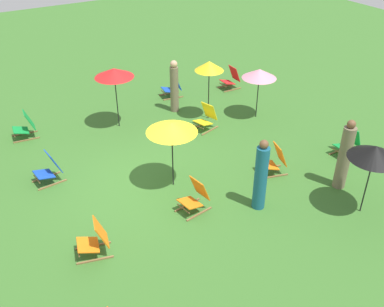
# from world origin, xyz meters

# --- Properties ---
(ground_plane) EXTENTS (40.00, 40.00, 0.00)m
(ground_plane) POSITION_xyz_m (0.00, 0.00, 0.00)
(ground_plane) COLOR #386B28
(deckchair_0) EXTENTS (0.56, 0.81, 0.83)m
(deckchair_0) POSITION_xyz_m (-4.10, -2.19, 0.37)
(deckchair_0) COLOR olive
(deckchair_0) RESTS_ON ground
(deckchair_1) EXTENTS (0.49, 0.77, 0.83)m
(deckchair_1) POSITION_xyz_m (1.62, 5.36, 0.37)
(deckchair_1) COLOR olive
(deckchair_1) RESTS_ON ground
(deckchair_2) EXTENTS (0.49, 0.77, 0.83)m
(deckchair_2) POSITION_xyz_m (-3.94, 5.27, 0.37)
(deckchair_2) COLOR olive
(deckchair_2) RESTS_ON ground
(deckchair_4) EXTENTS (0.58, 0.82, 0.83)m
(deckchair_4) POSITION_xyz_m (-4.42, 3.04, 0.37)
(deckchair_4) COLOR olive
(deckchair_4) RESTS_ON ground
(deckchair_5) EXTENTS (0.59, 0.82, 0.83)m
(deckchair_5) POSITION_xyz_m (1.49, 0.38, 0.37)
(deckchair_5) COLOR olive
(deckchair_5) RESTS_ON ground
(deckchair_6) EXTENTS (0.55, 0.80, 0.83)m
(deckchair_6) POSITION_xyz_m (-1.43, -2.22, 0.37)
(deckchair_6) COLOR olive
(deckchair_6) RESTS_ON ground
(deckchair_7) EXTENTS (0.65, 0.86, 0.83)m
(deckchair_7) POSITION_xyz_m (1.67, -2.14, 0.37)
(deckchair_7) COLOR olive
(deckchair_7) RESTS_ON ground
(deckchair_8) EXTENTS (0.66, 0.86, 0.83)m
(deckchair_8) POSITION_xyz_m (1.25, 2.99, 0.37)
(deckchair_8) COLOR olive
(deckchair_8) RESTS_ON ground
(deckchair_9) EXTENTS (0.67, 0.86, 0.83)m
(deckchair_9) POSITION_xyz_m (-1.75, 2.77, 0.37)
(deckchair_9) COLOR olive
(deckchair_9) RESTS_ON ground
(umbrella_0) EXTENTS (1.25, 1.25, 1.80)m
(umbrella_0) POSITION_xyz_m (0.35, 0.42, 1.67)
(umbrella_0) COLOR black
(umbrella_0) RESTS_ON ground
(umbrella_1) EXTENTS (0.91, 0.91, 1.95)m
(umbrella_1) POSITION_xyz_m (-2.30, 3.21, 1.80)
(umbrella_1) COLOR black
(umbrella_1) RESTS_ON ground
(umbrella_2) EXTENTS (1.19, 1.19, 1.93)m
(umbrella_2) POSITION_xyz_m (-3.31, 0.48, 1.79)
(umbrella_2) COLOR black
(umbrella_2) RESTS_ON ground
(umbrella_3) EXTENTS (1.15, 1.15, 1.79)m
(umbrella_3) POSITION_xyz_m (3.57, 3.70, 1.63)
(umbrella_3) COLOR black
(umbrella_3) RESTS_ON ground
(umbrella_4) EXTENTS (1.10, 1.10, 1.66)m
(umbrella_4) POSITION_xyz_m (-1.57, 4.62, 1.51)
(umbrella_4) COLOR black
(umbrella_4) RESTS_ON ground
(person_0) EXTENTS (0.32, 0.32, 1.84)m
(person_0) POSITION_xyz_m (2.19, 1.73, 0.87)
(person_0) COLOR #195972
(person_0) RESTS_ON ground
(person_1) EXTENTS (0.32, 0.32, 1.90)m
(person_1) POSITION_xyz_m (2.59, 4.02, 0.90)
(person_1) COLOR #72664C
(person_1) RESTS_ON ground
(person_2) EXTENTS (0.33, 0.33, 1.77)m
(person_2) POSITION_xyz_m (-3.36, 2.54, 0.86)
(person_2) COLOR #72664C
(person_2) RESTS_ON ground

